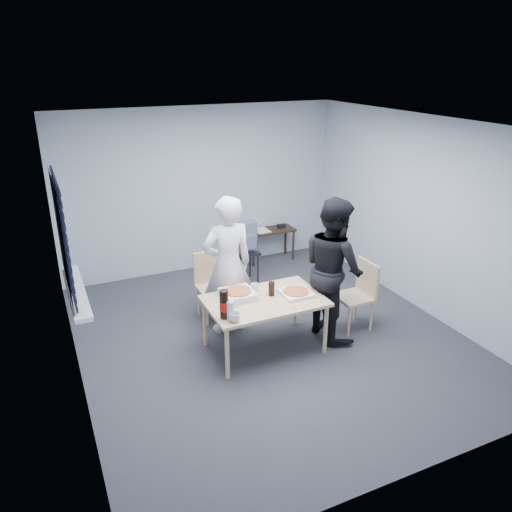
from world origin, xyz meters
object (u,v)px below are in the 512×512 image
chair_right (360,290)px  stool (245,258)px  mug_a (235,317)px  person_white (228,266)px  side_table (270,234)px  person_black (333,268)px  backpack (245,237)px  mug_b (255,287)px  soda_bottle (224,305)px  dining_table (265,304)px  chair_far (212,280)px

chair_right → stool: size_ratio=1.72×
chair_right → mug_a: chair_right is taller
person_white → side_table: (1.51, 1.89, -0.41)m
chair_right → person_black: person_black is taller
person_white → backpack: 1.45m
chair_right → person_black: size_ratio=0.50×
mug_b → soda_bottle: (-0.57, -0.46, 0.11)m
dining_table → mug_b: (-0.01, 0.25, 0.11)m
chair_right → mug_b: (-1.35, 0.26, 0.19)m
chair_far → side_table: chair_far is taller
mug_a → person_white: bearing=72.6°
person_black → dining_table: bearing=90.5°
mug_b → side_table: bearing=59.9°
mug_a → soda_bottle: soda_bottle is taller
person_black → backpack: size_ratio=3.86×
person_black → soda_bottle: person_black is taller
dining_table → soda_bottle: bearing=-160.0°
person_black → stool: person_black is taller
person_white → backpack: bearing=-122.1°
backpack → soda_bottle: soda_bottle is taller
chair_right → soda_bottle: soda_bottle is taller
person_black → side_table: size_ratio=2.14×
person_black → backpack: person_black is taller
dining_table → person_black: bearing=0.5°
soda_bottle → mug_a: bearing=-59.8°
dining_table → mug_a: mug_a is taller
chair_far → mug_a: chair_far is taller
dining_table → chair_right: 1.34m
stool → backpack: bearing=-90.0°
dining_table → person_black: person_black is taller
mug_a → dining_table: bearing=32.9°
chair_far → person_white: 0.58m
backpack → mug_b: 1.68m
chair_far → mug_b: chair_far is taller
chair_far → stool: (0.83, 0.79, -0.11)m
person_white → person_black: size_ratio=1.00×
chair_far → mug_b: 0.87m
person_white → side_table: 2.45m
dining_table → person_black: 0.97m
side_table → dining_table: bearing=-117.4°
person_black → mug_a: size_ratio=14.39×
chair_right → mug_b: 1.39m
person_white → side_table: person_white is taller
chair_right → backpack: backpack is taller
stool → mug_a: bearing=-116.0°
person_white → stool: (0.77, 1.24, -0.48)m
chair_right → person_white: size_ratio=0.50×
person_white → soda_bottle: size_ratio=5.43×
stool → mug_a: mug_a is taller
side_table → backpack: size_ratio=1.81×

